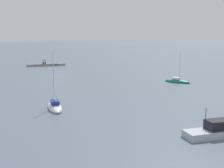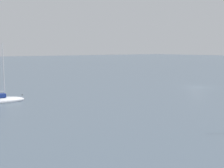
{
  "view_description": "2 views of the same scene",
  "coord_description": "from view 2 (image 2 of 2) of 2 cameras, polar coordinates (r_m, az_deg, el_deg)",
  "views": [
    {
      "loc": [
        13.17,
        75.41,
        10.35
      ],
      "look_at": [
        -2.46,
        31.39,
        2.56
      ],
      "focal_mm": 50.89,
      "sensor_mm": 36.0,
      "label": 1
    },
    {
      "loc": [
        -31.51,
        43.98,
        7.09
      ],
      "look_at": [
        -7.38,
        25.63,
        3.29
      ],
      "focal_mm": 44.73,
      "sensor_mm": 36.0,
      "label": 2
    }
  ],
  "objects": [
    {
      "name": "sailboat_white_far",
      "position": [
        39.99,
        -21.73,
        -3.15
      ],
      "size": [
        1.97,
        6.15,
        8.15
      ],
      "rotation": [
        0.0,
        0.0,
        3.1
      ],
      "color": "silver",
      "rests_on": "ground_plane"
    },
    {
      "name": "ground_plane",
      "position": [
        54.57,
        16.98,
        -0.63
      ],
      "size": [
        500.0,
        500.0,
        0.0
      ],
      "primitive_type": "plane",
      "color": "slate"
    }
  ]
}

